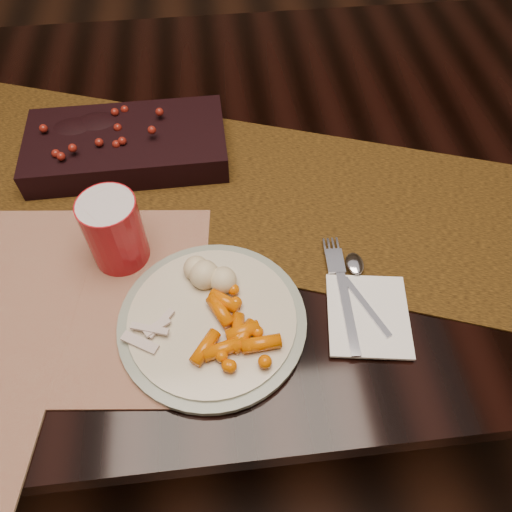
{
  "coord_description": "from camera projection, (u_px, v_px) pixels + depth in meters",
  "views": [
    {
      "loc": [
        -0.01,
        -0.65,
        1.36
      ],
      "look_at": [
        0.04,
        -0.24,
        0.8
      ],
      "focal_mm": 35.0,
      "sensor_mm": 36.0,
      "label": 1
    }
  ],
  "objects": [
    {
      "name": "floor",
      "position": [
        234.0,
        350.0,
        1.48
      ],
      "size": [
        5.0,
        5.0,
        0.0
      ],
      "primitive_type": "plane",
      "color": "black",
      "rests_on": "ground"
    },
    {
      "name": "dining_table",
      "position": [
        228.0,
        281.0,
        1.18
      ],
      "size": [
        1.8,
        1.0,
        0.75
      ],
      "primitive_type": "cube",
      "color": "black",
      "rests_on": "floor"
    },
    {
      "name": "table_runner",
      "position": [
        252.0,
        191.0,
        0.83
      ],
      "size": [
        1.66,
        0.88,
        0.0
      ],
      "primitive_type": "cube",
      "rotation": [
        0.0,
        0.0,
        -0.35
      ],
      "color": "#3B2A10",
      "rests_on": "dining_table"
    },
    {
      "name": "centerpiece",
      "position": [
        126.0,
        142.0,
        0.85
      ],
      "size": [
        0.34,
        0.18,
        0.07
      ],
      "primitive_type": null,
      "rotation": [
        0.0,
        0.0,
        0.01
      ],
      "color": "black",
      "rests_on": "table_runner"
    },
    {
      "name": "placemat_main",
      "position": [
        49.0,
        297.0,
        0.71
      ],
      "size": [
        0.47,
        0.37,
        0.0
      ],
      "primitive_type": "cube",
      "rotation": [
        0.0,
        0.0,
        -0.11
      ],
      "color": "#926A53",
      "rests_on": "dining_table"
    },
    {
      "name": "dinner_plate",
      "position": [
        212.0,
        320.0,
        0.68
      ],
      "size": [
        0.28,
        0.28,
        0.01
      ],
      "primitive_type": "cylinder",
      "rotation": [
        0.0,
        0.0,
        -0.11
      ],
      "color": "beige",
      "rests_on": "placemat_main"
    },
    {
      "name": "baby_carrots",
      "position": [
        242.0,
        319.0,
        0.66
      ],
      "size": [
        0.15,
        0.13,
        0.02
      ],
      "primitive_type": null,
      "rotation": [
        0.0,
        0.0,
        -0.29
      ],
      "color": "#CF5800",
      "rests_on": "dinner_plate"
    },
    {
      "name": "mashed_potatoes",
      "position": [
        208.0,
        265.0,
        0.69
      ],
      "size": [
        0.1,
        0.09,
        0.04
      ],
      "primitive_type": null,
      "rotation": [
        0.0,
        0.0,
        -0.31
      ],
      "color": "beige",
      "rests_on": "dinner_plate"
    },
    {
      "name": "turkey_shreds",
      "position": [
        149.0,
        332.0,
        0.65
      ],
      "size": [
        0.07,
        0.06,
        0.01
      ],
      "primitive_type": null,
      "rotation": [
        0.0,
        0.0,
        0.11
      ],
      "color": "beige",
      "rests_on": "dinner_plate"
    },
    {
      "name": "napkin",
      "position": [
        368.0,
        315.0,
        0.69
      ],
      "size": [
        0.13,
        0.14,
        0.0
      ],
      "primitive_type": "cube",
      "rotation": [
        0.0,
        0.0,
        -0.15
      ],
      "color": "white",
      "rests_on": "placemat_main"
    },
    {
      "name": "fork",
      "position": [
        344.0,
        298.0,
        0.7
      ],
      "size": [
        0.03,
        0.17,
        0.0
      ],
      "primitive_type": null,
      "rotation": [
        0.0,
        0.0,
        -0.05
      ],
      "color": "silver",
      "rests_on": "napkin"
    },
    {
      "name": "spoon",
      "position": [
        362.0,
        292.0,
        0.7
      ],
      "size": [
        0.07,
        0.13,
        0.0
      ],
      "primitive_type": null,
      "rotation": [
        0.0,
        0.0,
        0.38
      ],
      "color": "silver",
      "rests_on": "napkin"
    },
    {
      "name": "red_cup",
      "position": [
        114.0,
        231.0,
        0.71
      ],
      "size": [
        0.11,
        0.11,
        0.11
      ],
      "primitive_type": "cylinder",
      "rotation": [
        0.0,
        0.0,
        0.34
      ],
      "color": "#A8131B",
      "rests_on": "placemat_main"
    }
  ]
}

